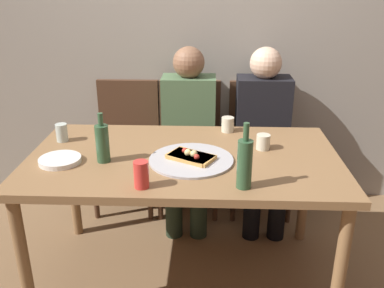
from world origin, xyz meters
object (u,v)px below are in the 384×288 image
(chair_left, at_px, (127,136))
(tumbler_far, at_px, (62,133))
(wine_bottle, at_px, (102,143))
(pizza_slice_last, at_px, (191,156))
(tumbler_near, at_px, (228,124))
(pizza_tray, at_px, (191,160))
(soda_can, at_px, (141,174))
(chair_middle, at_px, (189,137))
(plate_stack, at_px, (60,160))
(wine_glass, at_px, (263,142))
(guest_in_sweater, at_px, (188,128))
(beer_bottle, at_px, (245,163))
(dining_table, at_px, (184,169))
(pizza_slice_extra, at_px, (191,156))
(guest_in_beanie, at_px, (263,129))
(chair_right, at_px, (260,138))

(chair_left, bearing_deg, tumbler_far, 71.73)
(wine_bottle, bearing_deg, pizza_slice_last, 2.90)
(tumbler_near, bearing_deg, pizza_tray, -114.58)
(soda_can, distance_m, chair_left, 1.27)
(tumbler_far, distance_m, chair_middle, 0.99)
(plate_stack, bearing_deg, chair_middle, 58.24)
(wine_glass, xyz_separation_m, guest_in_sweater, (-0.42, 0.59, -0.14))
(beer_bottle, height_order, tumbler_far, beer_bottle)
(wine_bottle, relative_size, tumbler_far, 2.53)
(beer_bottle, relative_size, tumbler_near, 3.44)
(beer_bottle, bearing_deg, dining_table, 130.17)
(pizza_slice_last, height_order, soda_can, soda_can)
(soda_can, bearing_deg, pizza_slice_extra, 55.00)
(pizza_slice_last, relative_size, chair_middle, 0.28)
(pizza_tray, height_order, chair_left, chair_left)
(guest_in_beanie, bearing_deg, pizza_slice_last, 59.27)
(pizza_tray, distance_m, chair_middle, 0.94)
(pizza_slice_extra, xyz_separation_m, guest_in_sweater, (-0.05, 0.76, -0.13))
(wine_bottle, xyz_separation_m, chair_right, (0.88, 0.93, -0.33))
(pizza_slice_last, bearing_deg, pizza_slice_extra, 108.55)
(chair_right, distance_m, guest_in_sweater, 0.54)
(chair_left, height_order, chair_middle, same)
(pizza_tray, relative_size, wine_glass, 5.23)
(beer_bottle, height_order, tumbler_near, beer_bottle)
(soda_can, bearing_deg, dining_table, 65.05)
(dining_table, height_order, guest_in_beanie, guest_in_beanie)
(wine_bottle, bearing_deg, pizza_slice_extra, 3.28)
(pizza_slice_last, height_order, chair_middle, chair_middle)
(guest_in_beanie, bearing_deg, beer_bottle, 78.37)
(guest_in_sweater, bearing_deg, chair_right, -163.25)
(beer_bottle, relative_size, chair_right, 0.33)
(pizza_tray, xyz_separation_m, chair_left, (-0.50, 0.91, -0.24))
(dining_table, relative_size, beer_bottle, 5.35)
(pizza_tray, xyz_separation_m, plate_stack, (-0.64, -0.04, 0.01))
(tumbler_near, relative_size, guest_in_beanie, 0.07)
(wine_bottle, height_order, wine_glass, wine_bottle)
(wine_bottle, height_order, tumbler_far, wine_bottle)
(guest_in_beanie, bearing_deg, plate_stack, 36.34)
(wine_glass, relative_size, guest_in_sweater, 0.07)
(pizza_tray, relative_size, guest_in_beanie, 0.36)
(dining_table, xyz_separation_m, soda_can, (-0.16, -0.35, 0.14))
(beer_bottle, bearing_deg, pizza_slice_extra, 131.74)
(dining_table, relative_size, chair_right, 1.76)
(wine_glass, bearing_deg, dining_table, -166.05)
(dining_table, height_order, beer_bottle, beer_bottle)
(pizza_tray, relative_size, pizza_slice_last, 1.65)
(dining_table, xyz_separation_m, wine_bottle, (-0.39, -0.09, 0.18))
(wine_bottle, height_order, chair_middle, wine_bottle)
(pizza_slice_last, xyz_separation_m, guest_in_beanie, (0.45, 0.76, -0.13))
(dining_table, distance_m, beer_bottle, 0.48)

